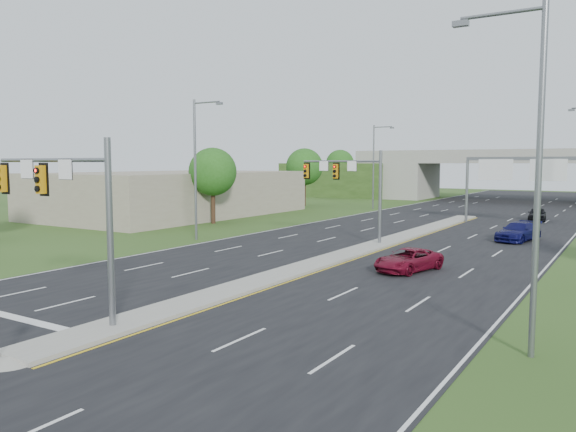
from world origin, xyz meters
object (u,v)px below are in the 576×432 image
at_px(signal_mast_near, 67,199).
at_px(car_far_b, 518,232).
at_px(overpass, 517,179).
at_px(car_far_c, 537,214).
at_px(sign_gantry, 525,172).
at_px(car_far_a, 408,260).
at_px(signal_mast_far, 352,181).

xyz_separation_m(signal_mast_near, car_far_b, (10.65, 32.69, -3.97)).
distance_m(overpass, car_far_c, 31.17).
height_order(signal_mast_near, sign_gantry, signal_mast_near).
bearing_deg(car_far_c, overpass, 97.58).
height_order(sign_gantry, car_far_a, sign_gantry).
xyz_separation_m(car_far_b, car_far_c, (-1.09, 17.21, -0.02)).
height_order(sign_gantry, car_far_c, sign_gantry).
bearing_deg(car_far_c, signal_mast_near, -106.86).
xyz_separation_m(sign_gantry, car_far_c, (0.61, 4.91, -4.50)).
height_order(signal_mast_far, car_far_b, signal_mast_far).
distance_m(signal_mast_far, sign_gantry, 21.91).
height_order(car_far_b, car_far_c, car_far_b).
relative_size(signal_mast_near, car_far_a, 1.54).
xyz_separation_m(overpass, car_far_a, (5.34, -63.62, -2.90)).
bearing_deg(car_far_c, sign_gantry, -103.14).
bearing_deg(car_far_c, car_far_b, -92.37).
bearing_deg(car_far_b, car_far_a, -87.67).
xyz_separation_m(signal_mast_near, car_far_c, (9.56, 49.90, -3.99)).
bearing_deg(signal_mast_far, car_far_a, -48.33).
relative_size(signal_mast_far, overpass, 0.09).
bearing_deg(overpass, car_far_a, -85.20).
relative_size(signal_mast_near, car_far_b, 1.38).
relative_size(signal_mast_near, overpass, 0.09).
distance_m(sign_gantry, car_far_b, 13.21).
distance_m(car_far_b, car_far_c, 17.25).
distance_m(signal_mast_far, overpass, 55.13).
height_order(signal_mast_near, car_far_b, signal_mast_near).
xyz_separation_m(signal_mast_far, overpass, (2.26, 55.07, -1.17)).
bearing_deg(car_far_a, sign_gantry, 101.97).
bearing_deg(signal_mast_far, car_far_c, 69.00).
bearing_deg(signal_mast_near, car_far_a, 65.21).
height_order(signal_mast_far, car_far_a, signal_mast_far).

